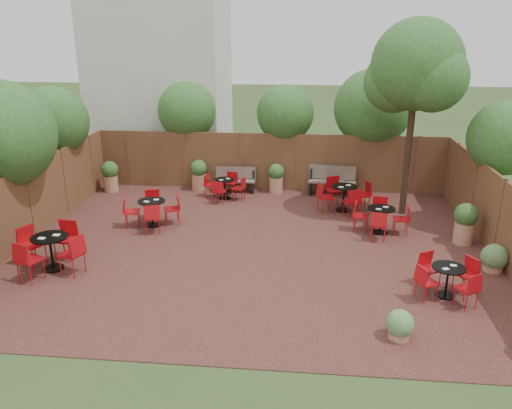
# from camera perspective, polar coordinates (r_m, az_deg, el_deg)

# --- Properties ---
(ground) EXTENTS (80.00, 80.00, 0.00)m
(ground) POSITION_cam_1_polar(r_m,az_deg,el_deg) (13.24, -0.19, -4.80)
(ground) COLOR #354F23
(ground) RESTS_ON ground
(courtyard_paving) EXTENTS (12.00, 10.00, 0.02)m
(courtyard_paving) POSITION_cam_1_polar(r_m,az_deg,el_deg) (13.24, -0.19, -4.76)
(courtyard_paving) COLOR #321814
(courtyard_paving) RESTS_ON ground
(fence_back) EXTENTS (12.00, 0.08, 2.00)m
(fence_back) POSITION_cam_1_polar(r_m,az_deg,el_deg) (17.63, 1.49, 4.81)
(fence_back) COLOR brown
(fence_back) RESTS_ON ground
(fence_left) EXTENTS (0.08, 10.00, 2.00)m
(fence_left) POSITION_cam_1_polar(r_m,az_deg,el_deg) (14.72, -24.12, 0.13)
(fence_left) COLOR brown
(fence_left) RESTS_ON ground
(fence_right) EXTENTS (0.08, 10.00, 2.00)m
(fence_right) POSITION_cam_1_polar(r_m,az_deg,el_deg) (13.66, 25.73, -1.52)
(fence_right) COLOR brown
(fence_right) RESTS_ON ground
(neighbour_building) EXTENTS (5.00, 4.00, 8.00)m
(neighbour_building) POSITION_cam_1_polar(r_m,az_deg,el_deg) (20.88, -10.63, 15.11)
(neighbour_building) COLOR beige
(neighbour_building) RESTS_ON ground
(overhang_foliage) EXTENTS (15.50, 10.71, 2.77)m
(overhang_foliage) POSITION_cam_1_polar(r_m,az_deg,el_deg) (15.27, -6.85, 9.01)
(overhang_foliage) COLOR #27551B
(overhang_foliage) RESTS_ON ground
(courtyard_tree) EXTENTS (2.73, 2.63, 5.70)m
(courtyard_tree) POSITION_cam_1_polar(r_m,az_deg,el_deg) (15.31, 17.56, 14.09)
(courtyard_tree) COLOR black
(courtyard_tree) RESTS_ON courtyard_paving
(park_bench_left) EXTENTS (1.40, 0.52, 0.85)m
(park_bench_left) POSITION_cam_1_polar(r_m,az_deg,el_deg) (17.53, -2.33, 2.87)
(park_bench_left) COLOR brown
(park_bench_left) RESTS_ON courtyard_paving
(park_bench_right) EXTENTS (1.62, 0.66, 0.97)m
(park_bench_right) POSITION_cam_1_polar(r_m,az_deg,el_deg) (17.38, 8.55, 2.74)
(park_bench_right) COLOR brown
(park_bench_right) RESTS_ON courtyard_paving
(bistro_tables) EXTENTS (10.46, 7.37, 0.95)m
(bistro_tables) POSITION_cam_1_polar(r_m,az_deg,el_deg) (13.80, -0.62, -1.71)
(bistro_tables) COLOR black
(bistro_tables) RESTS_ON courtyard_paving
(planters) EXTENTS (11.48, 4.53, 1.10)m
(planters) POSITION_cam_1_polar(r_m,az_deg,el_deg) (16.30, -0.35, 2.12)
(planters) COLOR #A97254
(planters) RESTS_ON courtyard_paving
(low_shrubs) EXTENTS (3.20, 3.97, 0.67)m
(low_shrubs) POSITION_cam_1_polar(r_m,az_deg,el_deg) (11.12, 24.81, -9.83)
(low_shrubs) COLOR #A97254
(low_shrubs) RESTS_ON courtyard_paving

